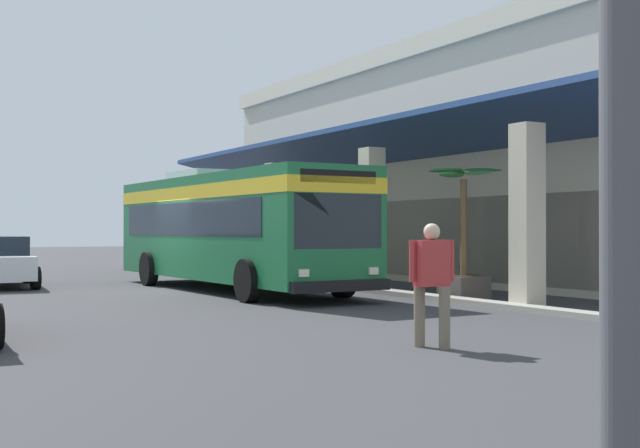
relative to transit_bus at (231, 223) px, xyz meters
The scene contains 6 objects.
ground 6.74m from the transit_bus, 98.88° to the left, with size 120.00×120.00×0.00m, color #38383A.
curb_strip 3.74m from the transit_bus, 113.96° to the left, with size 29.25×0.50×0.12m, color #9E998E.
plaza_building 12.86m from the transit_bus, 96.03° to the left, with size 24.67×15.93×7.74m.
transit_bus is the anchor object (origin of this frame).
pedestrian 11.80m from the transit_bus, ahead, with size 0.50×0.70×1.76m.
potted_palm 6.57m from the transit_bus, 37.27° to the left, with size 1.91×1.76×3.21m.
Camera 1 is at (22.10, -7.39, 1.67)m, focal length 46.75 mm.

